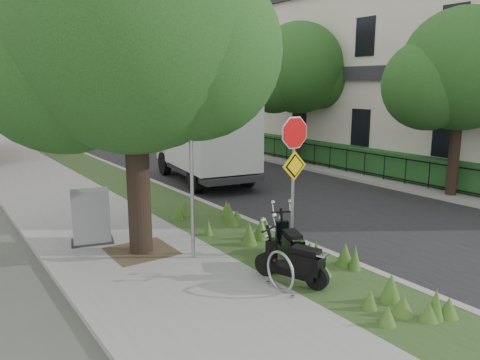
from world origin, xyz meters
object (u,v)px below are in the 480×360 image
at_px(box_truck, 205,138).
at_px(scooter_far, 290,248).
at_px(scooter_near, 299,266).
at_px(sign_assembly, 294,158).
at_px(utility_cabinet, 91,217).

bearing_deg(box_truck, scooter_far, -109.27).
relative_size(scooter_near, scooter_far, 1.03).
bearing_deg(scooter_near, scooter_far, 58.33).
distance_m(sign_assembly, box_truck, 9.01).
distance_m(scooter_near, scooter_far, 1.03).
height_order(scooter_near, scooter_far, scooter_near).
height_order(sign_assembly, utility_cabinet, sign_assembly).
bearing_deg(sign_assembly, box_truck, 71.91).
xyz_separation_m(scooter_near, scooter_far, (0.54, 0.88, -0.01)).
bearing_deg(scooter_near, box_truck, 69.50).
bearing_deg(sign_assembly, utility_cabinet, 133.73).
bearing_deg(utility_cabinet, sign_assembly, -46.27).
bearing_deg(box_truck, sign_assembly, -108.09).
relative_size(sign_assembly, box_truck, 0.52).
height_order(sign_assembly, box_truck, sign_assembly).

